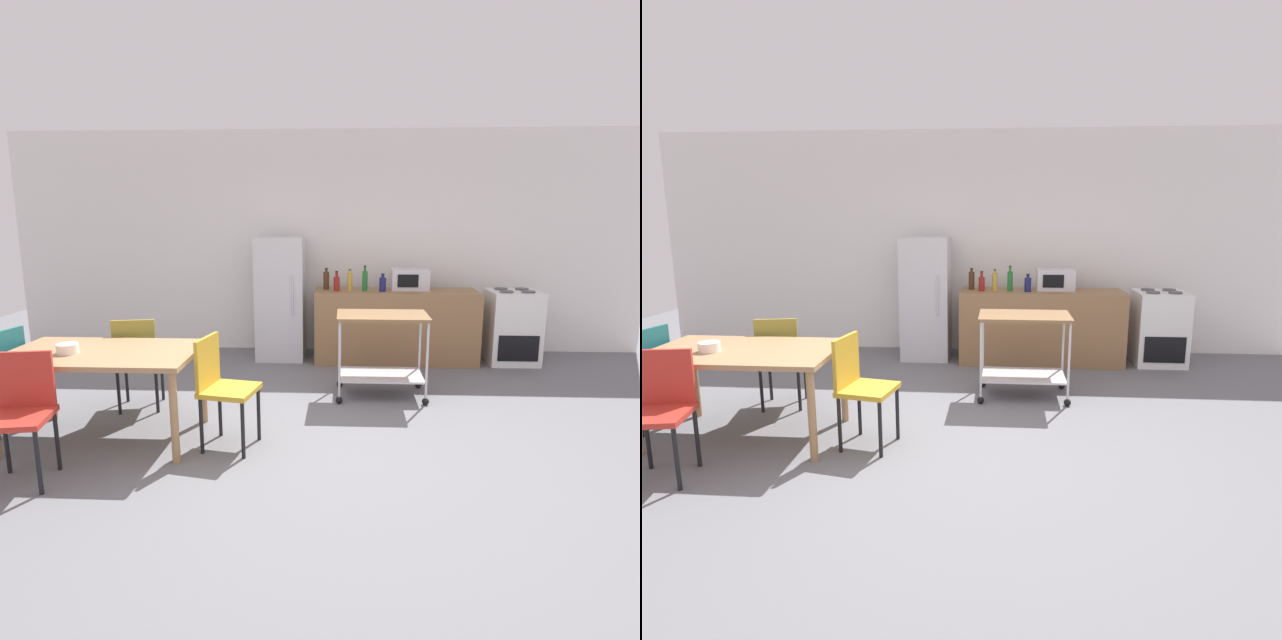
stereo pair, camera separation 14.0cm
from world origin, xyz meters
TOP-DOWN VIEW (x-y plane):
  - ground_plane at (0.00, 0.00)m, footprint 12.00×12.00m
  - back_wall at (0.00, 3.20)m, footprint 8.40×0.12m
  - kitchen_counter at (0.90, 2.60)m, footprint 2.00×0.64m
  - dining_table at (-1.67, 0.12)m, footprint 1.50×0.90m
  - chair_mustard at (-0.69, 0.04)m, footprint 0.47×0.47m
  - chair_olive at (-1.66, 0.78)m, footprint 0.47×0.47m
  - chair_red at (-1.94, -0.55)m, footprint 0.47×0.47m
  - stove_oven at (2.35, 2.62)m, footprint 0.60×0.61m
  - refrigerator at (-0.55, 2.70)m, footprint 0.60×0.63m
  - kitchen_cart at (0.64, 1.28)m, footprint 0.91×0.57m
  - bottle_soda at (0.03, 2.66)m, footprint 0.07×0.07m
  - bottle_sparkling_water at (0.16, 2.52)m, footprint 0.08×0.08m
  - bottle_olive_oil at (0.32, 2.55)m, footprint 0.06×0.06m
  - bottle_wine at (0.51, 2.54)m, footprint 0.07×0.07m
  - bottle_sesame_oil at (0.73, 2.51)m, footprint 0.08×0.08m
  - microwave at (1.07, 2.69)m, footprint 0.46×0.35m
  - fruit_bowl at (-1.90, 0.04)m, footprint 0.17×0.17m

SIDE VIEW (x-z plane):
  - ground_plane at x=0.00m, z-range 0.00..0.00m
  - kitchen_counter at x=0.90m, z-range 0.00..0.90m
  - stove_oven at x=2.35m, z-range -0.01..0.91m
  - chair_mustard at x=-0.69m, z-range 0.07..0.96m
  - chair_olive at x=-1.66m, z-range 0.07..0.96m
  - chair_red at x=-1.94m, z-range 0.07..0.96m
  - kitchen_cart at x=0.64m, z-range 0.15..1.00m
  - dining_table at x=-1.67m, z-range 0.30..1.05m
  - refrigerator at x=-0.55m, z-range 0.00..1.55m
  - fruit_bowl at x=-1.90m, z-range 0.75..0.83m
  - bottle_sesame_oil at x=0.73m, z-range 0.88..1.10m
  - bottle_sparkling_water at x=0.16m, z-range 0.87..1.12m
  - bottle_olive_oil at x=0.32m, z-range 0.88..1.15m
  - bottle_soda at x=0.03m, z-range 0.88..1.15m
  - bottle_wine at x=0.51m, z-range 0.87..1.19m
  - microwave at x=1.07m, z-range 0.90..1.16m
  - back_wall at x=0.00m, z-range 0.00..2.90m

